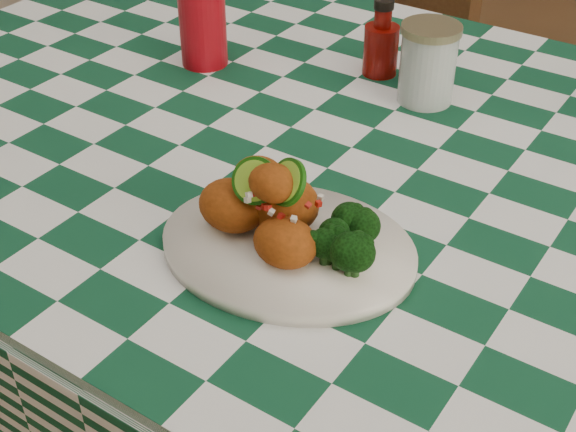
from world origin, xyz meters
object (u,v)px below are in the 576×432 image
Objects in this scene: red_tumbler at (203,25)px; wooden_chair_left at (345,67)px; plate at (288,248)px; ketchup_bottle at (382,37)px; fried_chicken_pile at (278,203)px; mason_jar at (428,64)px; dining_table at (341,347)px.

red_tumbler is 0.77m from wooden_chair_left.
plate is 2.40× the size of ketchup_bottle.
ketchup_bottle is at bearing 104.92° from fried_chicken_pile.
mason_jar is at bearing 95.02° from plate.
dining_table is at bearing -96.54° from mason_jar.
ketchup_bottle reaches higher than mason_jar.
ketchup_bottle is 0.74m from wooden_chair_left.
red_tumbler reaches higher than dining_table.
wooden_chair_left reaches higher than dining_table.
fried_chicken_pile is at bearing -86.76° from mason_jar.
ketchup_bottle is at bearing 109.58° from dining_table.
ketchup_bottle is (-0.14, 0.48, 0.05)m from plate.
plate is 0.31× the size of wooden_chair_left.
dining_table is at bearing -41.95° from wooden_chair_left.
dining_table is 5.52× the size of plate.
wooden_chair_left is (-0.51, 1.01, -0.31)m from plate.
fried_chicken_pile is 1.24× the size of ketchup_bottle.
mason_jar is 0.83m from wooden_chair_left.
wooden_chair_left is (-0.11, 0.66, -0.37)m from red_tumbler.
ketchup_bottle reaches higher than fried_chicken_pile.
fried_chicken_pile is 0.52m from red_tumbler.
red_tumbler is 1.10× the size of mason_jar.
dining_table is 0.49m from mason_jar.
wooden_chair_left reaches higher than mason_jar.
wooden_chair_left is at bearing 129.05° from mason_jar.
fried_chicken_pile is 0.16× the size of wooden_chair_left.
plate is (0.06, -0.25, 0.40)m from dining_table.
ketchup_bottle is (-0.08, 0.23, 0.46)m from dining_table.
dining_table is 13.26× the size of ketchup_bottle.
wooden_chair_left is at bearing 124.45° from ketchup_bottle.
wooden_chair_left is at bearing 116.63° from plate.
red_tumbler is (-0.39, 0.35, -0.00)m from fried_chicken_pile.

